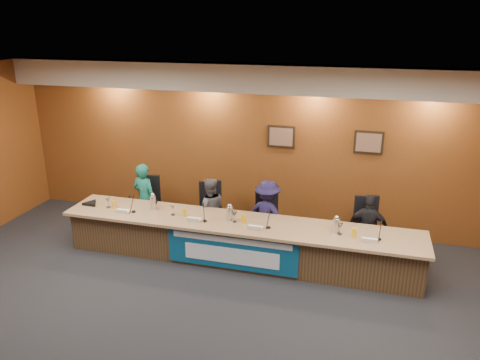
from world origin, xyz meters
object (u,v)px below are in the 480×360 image
object	(u,v)px
carafe_left	(153,203)
carafe_mid	(230,214)
office_chair_b	(212,215)
dais_body	(238,242)
office_chair_d	(368,232)
banner	(231,251)
panelist_a	(145,199)
panelist_b	(210,210)
office_chair_c	(268,221)
carafe_right	(336,226)
panelist_c	(267,215)
office_chair_a	(148,208)
speakerphone	(91,203)
panelist_d	(368,228)

from	to	relation	value
carafe_left	carafe_mid	size ratio (longest dim) A/B	1.07
office_chair_b	dais_body	bearing A→B (deg)	-66.97
office_chair_b	office_chair_d	distance (m)	2.84
banner	panelist_a	bearing A→B (deg)	153.66
panelist_a	panelist_b	xyz separation A→B (m)	(1.31, 0.00, -0.08)
banner	office_chair_c	bearing A→B (deg)	71.35
office_chair_b	carafe_right	bearing A→B (deg)	-40.59
panelist_c	carafe_left	distance (m)	2.04
carafe_left	office_chair_b	bearing A→B (deg)	36.68
office_chair_d	carafe_mid	distance (m)	2.40
panelist_a	carafe_right	bearing A→B (deg)	-176.45
panelist_b	office_chair_a	world-z (taller)	panelist_b
panelist_c	speakerphone	size ratio (longest dim) A/B	4.03
panelist_a	carafe_mid	size ratio (longest dim) A/B	5.88
carafe_left	carafe_mid	distance (m)	1.44
panelist_b	panelist_a	bearing A→B (deg)	-23.53
dais_body	office_chair_a	bearing A→B (deg)	161.25
panelist_b	office_chair_b	distance (m)	0.17
office_chair_a	carafe_right	world-z (taller)	carafe_right
banner	office_chair_d	world-z (taller)	banner
panelist_d	dais_body	bearing A→B (deg)	20.00
carafe_left	carafe_mid	bearing A→B (deg)	-3.08
panelist_a	panelist_c	distance (m)	2.40
carafe_left	speakerphone	size ratio (longest dim) A/B	0.80
panelist_a	panelist_d	distance (m)	4.14
speakerphone	panelist_a	bearing A→B (deg)	40.38
office_chair_a	office_chair_c	bearing A→B (deg)	-13.25
carafe_right	carafe_mid	bearing A→B (deg)	179.63
office_chair_c	dais_body	bearing A→B (deg)	-140.22
panelist_a	panelist_b	bearing A→B (deg)	-166.63
panelist_c	carafe_mid	world-z (taller)	panelist_c
panelist_b	office_chair_d	size ratio (longest dim) A/B	2.58
carafe_left	carafe_right	world-z (taller)	carafe_left
panelist_d	office_chair_a	distance (m)	4.15
panelist_d	office_chair_c	bearing A→B (deg)	1.24
speakerphone	panelist_d	bearing A→B (deg)	7.47
carafe_right	office_chair_d	bearing A→B (deg)	55.59
office_chair_b	carafe_right	distance (m)	2.48
office_chair_d	panelist_c	bearing A→B (deg)	167.62
banner	panelist_b	bearing A→B (deg)	125.61
carafe_mid	panelist_b	bearing A→B (deg)	133.00
banner	panelist_b	world-z (taller)	panelist_b
panelist_c	office_chair_c	distance (m)	0.19
office_chair_d	carafe_mid	xyz separation A→B (m)	(-2.26, -0.72, 0.39)
panelist_d	banner	bearing A→B (deg)	29.82
dais_body	panelist_d	distance (m)	2.21
office_chair_c	speakerphone	world-z (taller)	speakerphone
banner	speakerphone	bearing A→B (deg)	172.61
panelist_b	office_chair_c	distance (m)	1.10
panelist_d	office_chair_b	world-z (taller)	panelist_d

